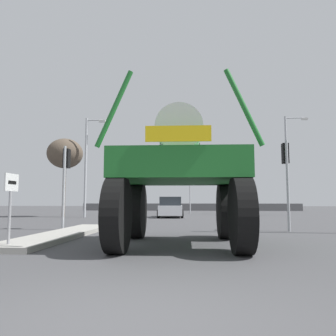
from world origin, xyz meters
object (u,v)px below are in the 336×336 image
Objects in this scene: traffic_signal_near_right at (286,165)px; streetlight_far_right at (288,160)px; traffic_signal_far_left at (231,187)px; bare_tree_left at (65,154)px; lane_arrow_sign at (11,195)px; traffic_signal_near_left at (66,169)px; streetlight_far_left at (87,162)px; oversize_sprayer at (180,176)px; traffic_signal_far_right at (190,184)px; sedan_ahead at (171,208)px.

streetlight_far_right reaches higher than traffic_signal_near_right.
bare_tree_left is (-13.52, -7.13, 2.33)m from traffic_signal_far_left.
lane_arrow_sign is at bearing -144.11° from traffic_signal_near_right.
traffic_signal_near_left is 20.32m from traffic_signal_far_left.
bare_tree_left is at bearing 107.96° from lane_arrow_sign.
streetlight_far_left is at bearing 103.61° from traffic_signal_near_left.
bare_tree_left is at bearing 141.31° from traffic_signal_near_right.
traffic_signal_far_left is 0.57× the size of bare_tree_left.
oversize_sprayer is 1.31× the size of traffic_signal_far_right.
traffic_signal_near_right is at bearing -88.94° from traffic_signal_far_left.
sedan_ahead is 1.14× the size of traffic_signal_near_right.
lane_arrow_sign is 4.40m from oversize_sprayer.
oversize_sprayer reaches higher than traffic_signal_near_right.
streetlight_far_right is (9.71, 3.47, 3.95)m from sedan_ahead.
traffic_signal_near_right is 17.89m from bare_tree_left.
traffic_signal_near_right is 15.38m from streetlight_far_right.
sedan_ahead is at bearing 71.68° from traffic_signal_near_left.
streetlight_far_right is (8.35, -3.53, 1.81)m from traffic_signal_far_right.
sedan_ahead is (-1.46, 15.94, -1.19)m from oversize_sprayer.
traffic_signal_far_right is at bearing 157.06° from streetlight_far_right.
traffic_signal_near_left is 0.91× the size of traffic_signal_far_right.
traffic_signal_near_left is (-1.01, 6.02, 1.26)m from lane_arrow_sign.
traffic_signal_near_left is 20.01m from streetlight_far_right.
sedan_ahead is 0.69× the size of bare_tree_left.
sedan_ahead is 9.24m from bare_tree_left.
streetlight_far_left is (-6.24, -0.79, 3.44)m from sedan_ahead.
bare_tree_left reaches higher than traffic_signal_near_left.
streetlight_far_right is (4.10, 14.69, 1.97)m from traffic_signal_near_right.
traffic_signal_far_left is 15.46m from bare_tree_left.
traffic_signal_far_left is at bearing 141.46° from streetlight_far_right.
bare_tree_left is (-4.54, 11.10, 2.26)m from traffic_signal_near_left.
streetlight_far_left is at bearing -145.87° from traffic_signal_far_left.
traffic_signal_near_left is 12.20m from bare_tree_left.
traffic_signal_far_right is 12.14m from bare_tree_left.
oversize_sprayer is (4.16, 1.30, 0.55)m from lane_arrow_sign.
oversize_sprayer is 17.14m from streetlight_far_left.
traffic_signal_far_right is at bearing 36.53° from bare_tree_left.
sedan_ahead is 12.70m from traffic_signal_near_right.
traffic_signal_far_right is (4.07, 24.24, 1.51)m from lane_arrow_sign.
lane_arrow_sign is at bearing -99.53° from traffic_signal_far_right.
streetlight_far_right is (12.42, 20.71, 3.32)m from lane_arrow_sign.
traffic_signal_far_left is (7.97, 24.25, 1.19)m from lane_arrow_sign.
traffic_signal_near_right is 0.49× the size of streetlight_far_left.
lane_arrow_sign is 10.35m from traffic_signal_near_right.
streetlight_far_left is at bearing 25.30° from oversize_sprayer.
traffic_signal_near_right is at bearing -156.74° from sedan_ahead.
bare_tree_left reaches higher than lane_arrow_sign.
oversize_sprayer is at bearing -131.35° from traffic_signal_near_right.
streetlight_far_right is at bearing -22.94° from traffic_signal_far_right.
streetlight_far_right is at bearing 14.96° from streetlight_far_left.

